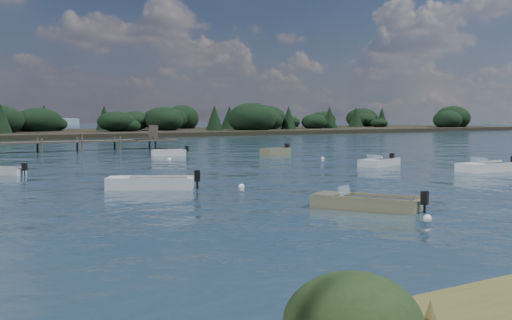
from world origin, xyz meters
TOP-DOWN VIEW (x-y plane):
  - ground at (0.00, 60.00)m, footprint 400.00×400.00m
  - dinghy_mid_grey at (-12.69, 10.88)m, footprint 4.75×3.81m
  - tender_far_grey_b at (9.57, 31.26)m, footprint 3.78×2.18m
  - dinghy_mid_white_b at (8.23, 15.32)m, footprint 4.66×3.08m
  - dinghy_near_olive at (-8.09, -0.84)m, footprint 3.57×4.67m
  - tender_far_grey at (-17.64, 23.36)m, footprint 2.81×2.79m
  - tender_far_white at (-0.23, 34.94)m, footprint 3.55×1.75m
  - dinghy_mid_white_a at (11.45, 7.81)m, footprint 5.40×1.88m
  - buoy_c at (-8.14, 9.01)m, footprint 0.32×0.32m
  - buoy_d at (15.48, 12.26)m, footprint 0.32×0.32m
  - buoy_e at (-2.30, 30.49)m, footprint 0.32×0.32m
  - buoy_extra_a at (9.66, 23.99)m, footprint 0.32×0.32m
  - buoy_extra_b at (-7.88, -4.00)m, footprint 0.32×0.32m
  - far_headland at (25.00, 100.00)m, footprint 190.00×40.00m

SIDE VIEW (x-z plane):
  - ground at x=0.00m, z-range 0.00..0.00m
  - buoy_c at x=-8.14m, z-range -0.16..0.16m
  - buoy_d at x=15.48m, z-range -0.16..0.16m
  - buoy_e at x=-2.30m, z-range -0.16..0.16m
  - buoy_extra_a at x=9.66m, z-range -0.16..0.16m
  - buoy_extra_b at x=-7.88m, z-range -0.16..0.16m
  - tender_far_grey at x=-17.64m, z-range -0.37..0.65m
  - dinghy_mid_white_b at x=8.23m, z-range -0.42..0.73m
  - dinghy_near_olive at x=-8.09m, z-range -0.43..0.73m
  - dinghy_mid_white_a at x=11.45m, z-range -0.47..0.80m
  - dinghy_mid_grey at x=-12.69m, z-range -0.45..0.79m
  - tender_far_white at x=-0.23m, z-range -0.43..0.77m
  - tender_far_grey_b at x=9.57m, z-range -0.46..0.81m
  - far_headland at x=25.00m, z-range -0.94..4.86m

